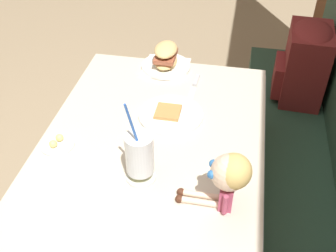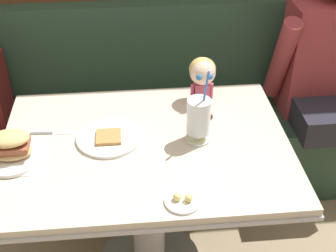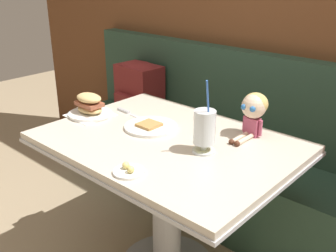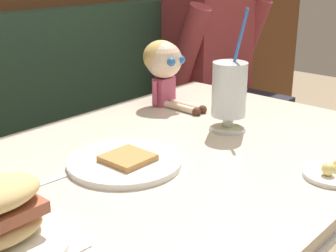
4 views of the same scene
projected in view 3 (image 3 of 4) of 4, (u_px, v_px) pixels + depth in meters
The scene contains 10 objects.
wood_panel_wall at pixel (273, 14), 2.18m from camera, with size 4.40×0.08×2.40m, color brown.
booth_bench at pixel (238, 170), 2.35m from camera, with size 2.60×0.48×1.00m.
diner_table at pixel (167, 178), 1.84m from camera, with size 1.11×0.81×0.74m.
toast_plate at pixel (151, 126), 1.87m from camera, with size 0.25×0.25×0.03m.
milkshake_glass at pixel (204, 129), 1.60m from camera, with size 0.10×0.10×0.31m.
sandwich_plate at pixel (90, 107), 2.01m from camera, with size 0.22×0.22×0.12m.
butter_saucer at pixel (129, 171), 1.47m from camera, with size 0.12×0.12×0.04m.
butter_knife at pixel (128, 112), 2.06m from camera, with size 0.24×0.03×0.01m.
seated_doll at pixel (254, 108), 1.75m from camera, with size 0.11×0.22×0.20m.
backpack at pixel (139, 90), 2.71m from camera, with size 0.31×0.26×0.41m.
Camera 3 is at (1.08, -1.01, 1.46)m, focal length 42.55 mm.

